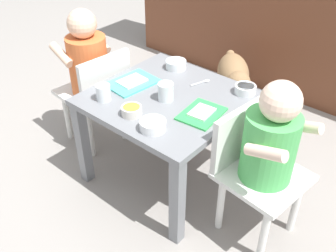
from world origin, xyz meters
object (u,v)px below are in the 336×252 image
veggie_bowl_far (245,89)px  veggie_bowl_near (176,64)px  food_tray_left (132,82)px  water_cup_right (103,93)px  cereal_bowl_left_side (132,110)px  dining_table (168,111)px  spoon_by_left_tray (202,82)px  dog (234,76)px  water_cup_left (166,93)px  cereal_bowl_right_side (153,125)px  seated_child_left (90,66)px  seated_child_right (267,145)px  food_tray_right (202,113)px

veggie_bowl_far → veggie_bowl_near: 0.35m
food_tray_left → water_cup_right: size_ratio=3.40×
water_cup_right → cereal_bowl_left_side: (0.16, -0.00, -0.01)m
dining_table → veggie_bowl_near: bearing=122.1°
veggie_bowl_far → spoon_by_left_tray: bearing=-166.7°
dog → veggie_bowl_near: bearing=-94.3°
water_cup_left → spoon_by_left_tray: water_cup_left is taller
dining_table → spoon_by_left_tray: 0.20m
water_cup_left → veggie_bowl_far: (0.21, 0.25, -0.01)m
veggie_bowl_far → spoon_by_left_tray: (-0.18, -0.04, -0.02)m
food_tray_left → cereal_bowl_right_side: bearing=-32.9°
seated_child_left → veggie_bowl_near: 0.40m
seated_child_left → cereal_bowl_left_side: size_ratio=8.79×
seated_child_right → food_tray_right: 0.27m
water_cup_left → cereal_bowl_right_side: bearing=-61.9°
water_cup_right → veggie_bowl_far: bearing=45.6°
food_tray_left → cereal_bowl_left_side: bearing=-45.5°
seated_child_left → water_cup_left: seated_child_left is taller
dining_table → seated_child_left: size_ratio=0.86×
cereal_bowl_left_side → veggie_bowl_near: veggie_bowl_near is taller
seated_child_right → seated_child_left: bearing=-179.3°
veggie_bowl_far → seated_child_left: bearing=-160.0°
cereal_bowl_left_side → seated_child_right: bearing=20.5°
dog → food_tray_left: food_tray_left is taller
dining_table → seated_child_right: bearing=-1.7°
seated_child_right → water_cup_right: 0.65m
spoon_by_left_tray → food_tray_right: bearing=-54.0°
food_tray_right → water_cup_left: (-0.17, -0.01, 0.02)m
dining_table → veggie_bowl_far: 0.33m
seated_child_left → dog: seated_child_left is taller
dog → water_cup_left: water_cup_left is taller
veggie_bowl_near → spoon_by_left_tray: 0.17m
water_cup_right → spoon_by_left_tray: (0.21, 0.36, -0.03)m
seated_child_right → food_tray_left: (-0.64, -0.01, 0.02)m
veggie_bowl_far → food_tray_left: bearing=-149.2°
food_tray_right → veggie_bowl_far: 0.24m
dining_table → seated_child_left: seated_child_left is taller
veggie_bowl_near → dining_table: bearing=-57.9°
food_tray_right → spoon_by_left_tray: 0.24m
cereal_bowl_right_side → spoon_by_left_tray: bearing=100.0°
dog → cereal_bowl_right_side: (0.20, -0.88, 0.23)m
seated_child_right → dog: bearing=128.7°
seated_child_left → food_tray_left: size_ratio=3.11×
seated_child_right → veggie_bowl_near: size_ratio=7.22×
food_tray_right → cereal_bowl_right_side: size_ratio=1.97×
veggie_bowl_near → food_tray_right: bearing=-36.1°
dining_table → water_cup_left: bearing=-68.8°
food_tray_right → veggie_bowl_near: (-0.31, 0.23, 0.01)m
seated_child_left → water_cup_right: size_ratio=10.56×
water_cup_right → veggie_bowl_near: 0.39m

